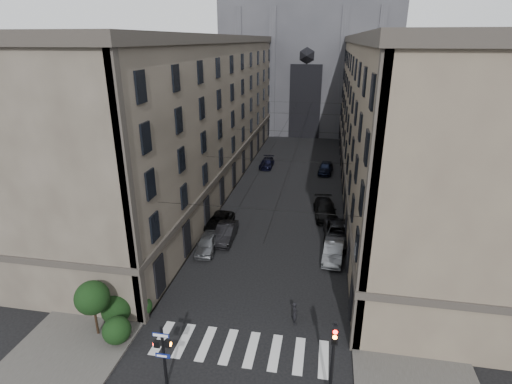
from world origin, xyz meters
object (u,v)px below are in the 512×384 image
Objects in this scene: pedestrian_signal_left at (163,351)px; traffic_light_right at (333,354)px; car_left_near at (207,243)px; pedestrian at (295,313)px; car_left_far at (267,163)px; car_right_far at (326,168)px; car_right_near at (333,251)px; car_right_midfar at (325,210)px; car_left_midfar at (219,221)px; car_left_midnear at (225,233)px; car_right_midnear at (338,233)px; gothic_tower at (311,42)px.

traffic_light_right is (9.11, 0.42, 0.97)m from pedestrian_signal_left.
car_left_near is 12.42m from pedestrian.
car_left_near is at bearing -92.88° from car_left_far.
traffic_light_right is 1.09× the size of car_right_far.
car_right_near is 24.71m from car_right_far.
car_right_midfar is 1.19× the size of car_right_far.
pedestrian_signal_left is 20.45m from car_left_midfar.
pedestrian_signal_left is 41.78m from car_left_far.
car_left_near is at bearing 127.34° from traffic_light_right.
car_right_midfar is (9.42, 7.34, 0.03)m from car_left_midnear.
pedestrian_signal_left is 21.67m from car_right_midnear.
pedestrian is at bearing 44.15° from pedestrian_signal_left.
car_left_midfar is at bearing -94.25° from car_left_far.
pedestrian_signal_left is 9.18m from traffic_light_right.
car_right_midfar is (10.82, 4.60, 0.17)m from car_left_midfar.
car_left_midnear is at bearing -106.93° from car_right_far.
car_left_midfar is 2.80× the size of pedestrian.
car_right_midfar is at bearing 101.84° from car_right_midnear.
car_left_midfar is at bearing 11.25° from pedestrian.
traffic_light_right is 23.07m from car_left_midfar.
traffic_light_right is 6.98m from pedestrian.
car_right_near is (10.30, -1.77, -0.01)m from car_left_midnear.
car_right_midfar is at bearing 71.27° from pedestrian_signal_left.
car_left_midnear is at bearing -90.44° from car_left_far.
pedestrian_signal_left is 0.68× the size of car_right_midnear.
gothic_tower is at bearing 100.04° from car_right_near.
car_left_midfar is at bearing -112.76° from car_right_far.
traffic_light_right reaches higher than car_right_midfar.
car_right_midnear is 21.17m from car_right_far.
car_left_midnear is 10.45m from car_right_near.
traffic_light_right is 19.06m from car_right_midnear.
car_right_midfar is at bearing -27.64° from pedestrian.
car_left_midfar is at bearing 120.15° from traffic_light_right.
gothic_tower is at bearing 103.06° from car_right_far.
car_right_midnear reaches higher than car_right_near.
gothic_tower reaches higher than car_right_midnear.
gothic_tower reaches higher than car_left_near.
car_left_near is (-2.16, 15.20, -1.57)m from pedestrian_signal_left.
gothic_tower is at bearing 83.85° from car_left_midnear.
pedestrian_signal_left is at bearing 111.89° from pedestrian.
car_left_near is 0.75× the size of car_right_midnear.
car_right_midfar is (8.42, 24.84, -1.50)m from pedestrian_signal_left.
car_right_midnear is 5.68m from car_right_midfar.
gothic_tower is 12.20× the size of car_right_far.
car_left_midfar is at bearing -96.34° from gothic_tower.
car_right_near is at bearing -84.27° from gothic_tower.
car_right_near is at bearing -11.27° from car_left_midnear.
gothic_tower is at bearing 82.76° from car_left_far.
gothic_tower reaches higher than car_right_near.
pedestrian_signal_left is 0.86× the size of car_left_far.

